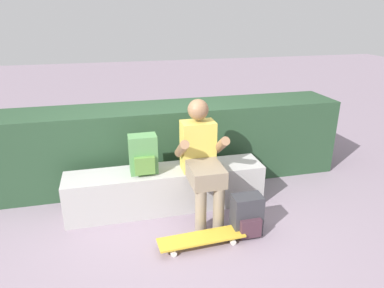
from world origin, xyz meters
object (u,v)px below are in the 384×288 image
object	(u,v)px
backpack_on_bench	(143,155)
backpack_on_ground	(247,216)
person_skater	(202,157)
bench_main	(166,188)
skateboard_near_person	(201,238)

from	to	relation	value
backpack_on_bench	backpack_on_ground	distance (m)	1.19
person_skater	backpack_on_ground	size ratio (longest dim) A/B	3.00
bench_main	skateboard_near_person	xyz separation A→B (m)	(0.19, -0.74, -0.15)
skateboard_near_person	backpack_on_ground	size ratio (longest dim) A/B	2.02
person_skater	skateboard_near_person	distance (m)	0.79
skateboard_near_person	backpack_on_ground	distance (m)	0.49
bench_main	backpack_on_ground	bearing A→B (deg)	-45.11
bench_main	person_skater	bearing A→B (deg)	-31.93
skateboard_near_person	backpack_on_bench	xyz separation A→B (m)	(-0.42, 0.73, 0.57)
person_skater	backpack_on_ground	world-z (taller)	person_skater
person_skater	skateboard_near_person	world-z (taller)	person_skater
person_skater	backpack_on_ground	bearing A→B (deg)	-54.29
backpack_on_bench	bench_main	bearing A→B (deg)	2.37
person_skater	backpack_on_bench	world-z (taller)	person_skater
bench_main	skateboard_near_person	bearing A→B (deg)	-75.53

